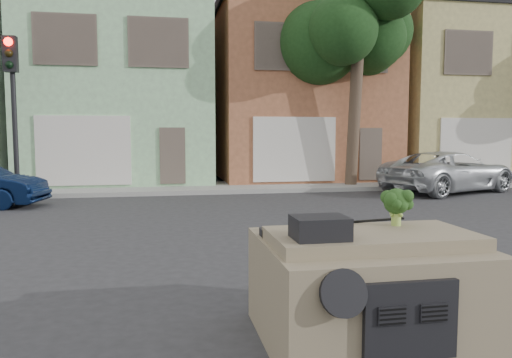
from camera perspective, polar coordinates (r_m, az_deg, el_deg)
name	(u,v)px	position (r m, az deg, el deg)	size (l,w,h in m)	color
ground_plane	(288,263)	(8.02, 3.66, -9.57)	(120.00, 120.00, 0.00)	#303033
sidewalk	(216,188)	(18.21, -4.61, -0.98)	(40.00, 3.00, 0.15)	gray
townhouse_mint	(122,92)	(22.12, -15.02, 9.56)	(7.20, 8.20, 7.55)	#98CC96
townhouse_tan	(294,95)	(22.85, 4.36, 9.58)	(7.20, 8.20, 7.55)	#9C5C3C
townhouse_beige	(445,97)	(25.84, 20.83, 8.75)	(7.20, 8.20, 7.55)	tan
silver_pickup	(448,192)	(18.67, 21.11, -1.40)	(2.36, 5.11, 1.42)	silver
traffic_signal	(14,117)	(17.61, -25.96, 6.36)	(0.40, 0.40, 5.10)	black
tree_near	(355,72)	(18.77, 11.23, 11.89)	(4.40, 4.00, 8.50)	#183815
car_dashboard	(364,285)	(5.12, 12.28, -11.77)	(2.00, 1.80, 1.12)	#7A6D53
instrument_hump	(320,228)	(4.45, 7.30, -5.54)	(0.48, 0.38, 0.20)	black
wiper_arm	(376,220)	(5.44, 13.55, -4.61)	(0.70, 0.03, 0.02)	black
broccoli	(396,207)	(5.22, 15.76, -3.05)	(0.32, 0.32, 0.39)	#1C3814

